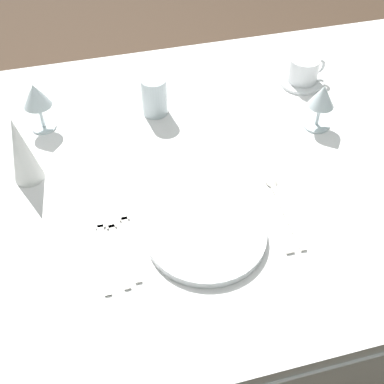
# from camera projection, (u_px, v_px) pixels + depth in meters

# --- Properties ---
(ground_plane) EXTENTS (6.00, 6.00, 0.00)m
(ground_plane) POSITION_uv_depth(u_px,v_px,m) (191.00, 316.00, 1.76)
(ground_plane) COLOR #4C3828
(dining_table) EXTENTS (1.80, 1.11, 0.74)m
(dining_table) POSITION_uv_depth(u_px,v_px,m) (191.00, 187.00, 1.29)
(dining_table) COLOR white
(dining_table) RESTS_ON ground
(dinner_plate) EXTENTS (0.26, 0.26, 0.02)m
(dinner_plate) POSITION_uv_depth(u_px,v_px,m) (206.00, 235.00, 1.06)
(dinner_plate) COLOR white
(dinner_plate) RESTS_ON dining_table
(fork_outer) EXTENTS (0.02, 0.21, 0.00)m
(fork_outer) POSITION_uv_depth(u_px,v_px,m) (129.00, 239.00, 1.06)
(fork_outer) COLOR beige
(fork_outer) RESTS_ON dining_table
(fork_inner) EXTENTS (0.03, 0.20, 0.00)m
(fork_inner) POSITION_uv_depth(u_px,v_px,m) (117.00, 246.00, 1.05)
(fork_inner) COLOR beige
(fork_inner) RESTS_ON dining_table
(fork_salad) EXTENTS (0.03, 0.21, 0.00)m
(fork_salad) POSITION_uv_depth(u_px,v_px,m) (103.00, 248.00, 1.04)
(fork_salad) COLOR beige
(fork_salad) RESTS_ON dining_table
(dinner_knife) EXTENTS (0.02, 0.22, 0.00)m
(dinner_knife) POSITION_uv_depth(u_px,v_px,m) (273.00, 217.00, 1.10)
(dinner_knife) COLOR beige
(dinner_knife) RESTS_ON dining_table
(spoon_soup) EXTENTS (0.03, 0.23, 0.01)m
(spoon_soup) POSITION_uv_depth(u_px,v_px,m) (281.00, 202.00, 1.14)
(spoon_soup) COLOR beige
(spoon_soup) RESTS_ON dining_table
(saucer_left) EXTENTS (0.13, 0.13, 0.01)m
(saucer_left) POSITION_uv_depth(u_px,v_px,m) (301.00, 81.00, 1.47)
(saucer_left) COLOR white
(saucer_left) RESTS_ON dining_table
(coffee_cup_left) EXTENTS (0.11, 0.09, 0.07)m
(coffee_cup_left) POSITION_uv_depth(u_px,v_px,m) (304.00, 70.00, 1.44)
(coffee_cup_left) COLOR white
(coffee_cup_left) RESTS_ON saucer_left
(wine_glass_centre) EXTENTS (0.07, 0.07, 0.13)m
(wine_glass_centre) POSITION_uv_depth(u_px,v_px,m) (322.00, 99.00, 1.27)
(wine_glass_centre) COLOR silver
(wine_glass_centre) RESTS_ON dining_table
(wine_glass_left) EXTENTS (0.07, 0.07, 0.14)m
(wine_glass_left) POSITION_uv_depth(u_px,v_px,m) (36.00, 98.00, 1.26)
(wine_glass_left) COLOR silver
(wine_glass_left) RESTS_ON dining_table
(drink_tumbler) EXTENTS (0.07, 0.07, 0.11)m
(drink_tumbler) POSITION_uv_depth(u_px,v_px,m) (154.00, 96.00, 1.33)
(drink_tumbler) COLOR silver
(drink_tumbler) RESTS_ON dining_table
(napkin_folded) EXTENTS (0.07, 0.07, 0.18)m
(napkin_folded) POSITION_uv_depth(u_px,v_px,m) (21.00, 150.00, 1.13)
(napkin_folded) COLOR white
(napkin_folded) RESTS_ON dining_table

